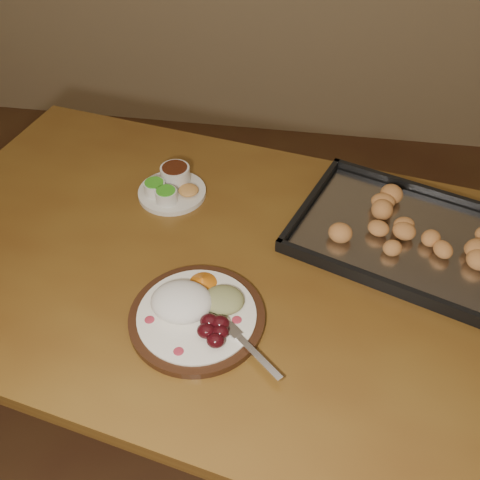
# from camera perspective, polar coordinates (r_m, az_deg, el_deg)

# --- Properties ---
(dining_table) EXTENTS (1.64, 1.16, 0.75)m
(dining_table) POSITION_cam_1_polar(r_m,az_deg,el_deg) (1.27, -1.43, -5.15)
(dining_table) COLOR brown
(dining_table) RESTS_ON ground
(dinner_plate) EXTENTS (0.32, 0.27, 0.06)m
(dinner_plate) POSITION_cam_1_polar(r_m,az_deg,el_deg) (1.08, -4.71, -7.56)
(dinner_plate) COLOR black
(dinner_plate) RESTS_ON dining_table
(condiment_saucer) EXTENTS (0.17, 0.17, 0.06)m
(condiment_saucer) POSITION_cam_1_polar(r_m,az_deg,el_deg) (1.37, -7.34, 5.66)
(condiment_saucer) COLOR silver
(condiment_saucer) RESTS_ON dining_table
(baking_tray) EXTENTS (0.59, 0.51, 0.05)m
(baking_tray) POSITION_cam_1_polar(r_m,az_deg,el_deg) (1.29, 17.28, 0.64)
(baking_tray) COLOR black
(baking_tray) RESTS_ON dining_table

